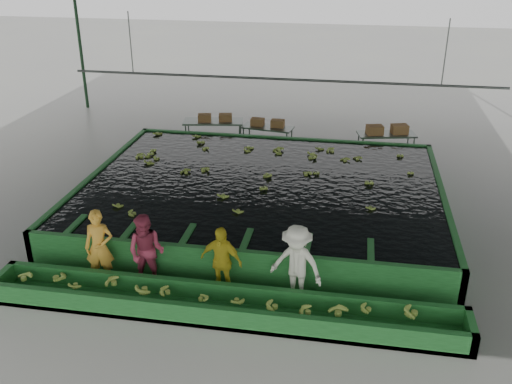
% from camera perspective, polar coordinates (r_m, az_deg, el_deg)
% --- Properties ---
extents(ground, '(80.00, 80.00, 0.00)m').
position_cam_1_polar(ground, '(15.13, -0.33, -4.22)').
color(ground, slate).
rests_on(ground, ground).
extents(shed_roof, '(20.00, 22.00, 0.04)m').
position_cam_1_polar(shed_roof, '(13.48, -0.39, 14.81)').
color(shed_roof, slate).
rests_on(shed_roof, shed_posts).
extents(shed_posts, '(20.00, 22.00, 5.00)m').
position_cam_1_polar(shed_posts, '(14.11, -0.36, 4.74)').
color(shed_posts, '#18341D').
rests_on(shed_posts, ground).
extents(flotation_tank, '(10.00, 8.00, 0.90)m').
position_cam_1_polar(flotation_tank, '(16.25, 0.62, -0.34)').
color(flotation_tank, '#216B2A').
rests_on(flotation_tank, ground).
extents(tank_water, '(9.70, 7.70, 0.00)m').
position_cam_1_polar(tank_water, '(16.09, 0.63, 0.95)').
color(tank_water, black).
rests_on(tank_water, flotation_tank).
extents(sorting_trough, '(10.00, 1.00, 0.50)m').
position_cam_1_polar(sorting_trough, '(12.01, -3.51, -11.24)').
color(sorting_trough, '#216B2A').
rests_on(sorting_trough, ground).
extents(cableway_rail, '(0.08, 0.08, 14.00)m').
position_cam_1_polar(cableway_rail, '(18.72, 2.47, 11.22)').
color(cableway_rail, '#59605B').
rests_on(cableway_rail, shed_roof).
extents(rail_hanger_left, '(0.04, 0.04, 2.00)m').
position_cam_1_polar(rail_hanger_left, '(19.80, -12.43, 14.37)').
color(rail_hanger_left, '#59605B').
rests_on(rail_hanger_left, shed_roof).
extents(rail_hanger_right, '(0.04, 0.04, 2.00)m').
position_cam_1_polar(rail_hanger_right, '(18.54, 18.44, 13.07)').
color(rail_hanger_right, '#59605B').
rests_on(rail_hanger_right, shed_roof).
extents(worker_a, '(0.71, 0.52, 1.77)m').
position_cam_1_polar(worker_a, '(13.21, -15.39, -5.33)').
color(worker_a, yellow).
rests_on(worker_a, ground).
extents(worker_b, '(0.87, 0.69, 1.75)m').
position_cam_1_polar(worker_b, '(12.81, -10.90, -5.89)').
color(worker_b, '#A5344D').
rests_on(worker_b, ground).
extents(worker_c, '(1.01, 0.57, 1.63)m').
position_cam_1_polar(worker_c, '(12.38, -3.51, -6.91)').
color(worker_c, gold).
rests_on(worker_c, ground).
extents(worker_d, '(1.31, 0.99, 1.80)m').
position_cam_1_polar(worker_d, '(12.10, 4.06, -7.26)').
color(worker_d, white).
rests_on(worker_d, ground).
extents(packing_table_left, '(2.30, 1.21, 0.99)m').
position_cam_1_polar(packing_table_left, '(21.37, -4.25, 5.86)').
color(packing_table_left, '#59605B').
rests_on(packing_table_left, ground).
extents(packing_table_mid, '(1.93, 1.02, 0.84)m').
position_cam_1_polar(packing_table_mid, '(21.10, 1.16, 5.46)').
color(packing_table_mid, '#59605B').
rests_on(packing_table_mid, ground).
extents(packing_table_right, '(2.11, 1.20, 0.90)m').
position_cam_1_polar(packing_table_right, '(20.68, 12.82, 4.54)').
color(packing_table_right, '#59605B').
rests_on(packing_table_right, ground).
extents(box_stack_left, '(1.28, 0.60, 0.27)m').
position_cam_1_polar(box_stack_left, '(21.15, -4.11, 7.09)').
color(box_stack_left, brown).
rests_on(box_stack_left, packing_table_left).
extents(box_stack_mid, '(1.25, 0.42, 0.27)m').
position_cam_1_polar(box_stack_mid, '(21.04, 1.16, 6.61)').
color(box_stack_mid, brown).
rests_on(box_stack_mid, packing_table_mid).
extents(box_stack_right, '(1.50, 0.78, 0.31)m').
position_cam_1_polar(box_stack_right, '(20.50, 12.94, 5.70)').
color(box_stack_right, brown).
rests_on(box_stack_right, packing_table_right).
extents(floating_bananas, '(8.25, 5.62, 0.11)m').
position_cam_1_polar(floating_bananas, '(16.82, 1.08, 2.01)').
color(floating_bananas, '#91B040').
rests_on(floating_bananas, tank_water).
extents(trough_bananas, '(9.36, 0.62, 0.12)m').
position_cam_1_polar(trough_bananas, '(11.92, -3.53, -10.66)').
color(trough_bananas, '#91B040').
rests_on(trough_bananas, sorting_trough).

